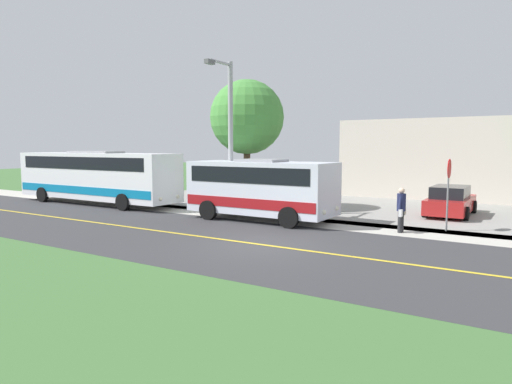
% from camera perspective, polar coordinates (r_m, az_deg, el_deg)
% --- Properties ---
extents(ground_plane, '(120.00, 120.00, 0.00)m').
position_cam_1_polar(ground_plane, '(15.77, 0.49, -6.61)').
color(ground_plane, '#3D6633').
extents(road_surface, '(8.00, 100.00, 0.01)m').
position_cam_1_polar(road_surface, '(15.76, 0.49, -6.59)').
color(road_surface, '#333335').
rests_on(road_surface, ground).
extents(sidewalk, '(2.40, 100.00, 0.01)m').
position_cam_1_polar(sidewalk, '(20.30, 8.18, -3.87)').
color(sidewalk, '#B2ADA3').
rests_on(sidewalk, ground).
extents(parking_lot_surface, '(14.00, 36.00, 0.01)m').
position_cam_1_polar(parking_lot_surface, '(26.25, 20.62, -2.00)').
color(parking_lot_surface, gray).
rests_on(parking_lot_surface, ground).
extents(road_centre_line, '(0.16, 100.00, 0.00)m').
position_cam_1_polar(road_centre_line, '(15.76, 0.49, -6.58)').
color(road_centre_line, gold).
rests_on(road_centre_line, ground).
extents(shuttle_bus_front, '(2.79, 6.87, 2.79)m').
position_cam_1_polar(shuttle_bus_front, '(20.80, 0.68, 0.69)').
color(shuttle_bus_front, silver).
rests_on(shuttle_bus_front, ground).
extents(transit_bus_rear, '(2.61, 11.48, 3.10)m').
position_cam_1_polar(transit_bus_rear, '(28.25, -19.38, 2.03)').
color(transit_bus_rear, white).
rests_on(transit_bus_rear, ground).
extents(pedestrian_with_bags, '(0.72, 0.34, 1.77)m').
position_cam_1_polar(pedestrian_with_bags, '(18.69, 17.74, -1.97)').
color(pedestrian_with_bags, '#262628').
rests_on(pedestrian_with_bags, ground).
extents(stop_sign, '(0.76, 0.07, 2.88)m').
position_cam_1_polar(stop_sign, '(19.52, 22.98, 1.15)').
color(stop_sign, slate).
rests_on(stop_sign, ground).
extents(street_light_pole, '(1.97, 0.24, 7.38)m').
position_cam_1_polar(street_light_pole, '(22.08, -3.40, 7.61)').
color(street_light_pole, '#9E9EA3').
rests_on(street_light_pole, ground).
extents(parked_car_near, '(4.41, 2.03, 1.45)m').
position_cam_1_polar(parked_car_near, '(24.23, 23.17, -1.08)').
color(parked_car_near, '#A51E1E').
rests_on(parked_car_near, ground).
extents(tree_curbside, '(3.95, 3.95, 6.90)m').
position_cam_1_polar(tree_curbside, '(24.56, -1.15, 9.32)').
color(tree_curbside, brown).
rests_on(tree_curbside, ground).
extents(commercial_building, '(10.00, 19.00, 5.12)m').
position_cam_1_polar(commercial_building, '(34.62, 28.38, 3.71)').
color(commercial_building, beige).
rests_on(commercial_building, ground).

